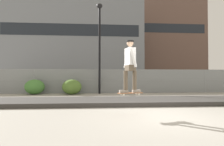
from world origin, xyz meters
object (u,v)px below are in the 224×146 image
shrub_center (72,88)px  shrub_right (72,87)px  skateboard (130,93)px  street_lamp (100,37)px  parked_car_near (58,81)px  skater (130,63)px  shrub_left (35,87)px

shrub_center → shrub_right: size_ratio=0.81×
skateboard → shrub_right: 8.21m
street_lamp → parked_car_near: street_lamp is taller
street_lamp → skater: bearing=-83.6°
skater → shrub_right: size_ratio=1.20×
skater → street_lamp: size_ratio=0.25×
street_lamp → shrub_center: bearing=177.2°
skateboard → shrub_center: bearing=109.9°
shrub_left → parked_car_near: bearing=76.8°
street_lamp → shrub_left: street_lamp is taller
skater → shrub_right: bearing=110.6°
parked_car_near → shrub_left: (-0.84, -3.58, -0.30)m
skater → street_lamp: bearing=96.4°
skateboard → skater: bearing=162.6°
street_lamp → skateboard: bearing=-83.6°
street_lamp → parked_car_near: 6.12m
street_lamp → parked_car_near: (-3.81, 3.38, -3.39)m
parked_car_near → shrub_left: 3.69m
shrub_left → street_lamp: bearing=2.4°
skateboard → parked_car_near: bearing=112.4°
skater → shrub_right: (-2.89, 7.69, -1.16)m
skater → shrub_center: bearing=109.9°
shrub_center → street_lamp: bearing=-2.8°
parked_car_near → shrub_center: 3.75m
shrub_left → shrub_right: size_ratio=1.00×
skateboard → skater: skater is taller
parked_car_near → shrub_left: size_ratio=3.21×
skateboard → shrub_left: 9.64m
skateboard → shrub_center: size_ratio=0.73×
skateboard → street_lamp: street_lamp is taller
parked_car_near → shrub_right: bearing=-64.1°
skater → parked_car_near: bearing=112.4°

